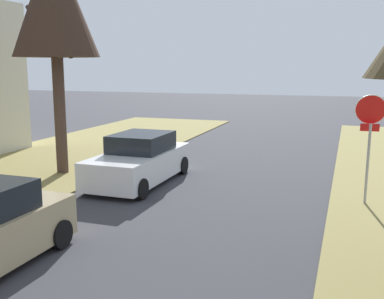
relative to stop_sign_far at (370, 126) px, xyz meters
name	(u,v)px	position (x,y,z in m)	size (l,w,h in m)	color
stop_sign_far	(370,126)	(0.00, 0.00, 0.00)	(0.82, 0.66, 2.93)	#9EA0A5
street_tree_left_mid_b	(54,0)	(-9.85, 0.53, 3.64)	(2.84, 2.84, 7.72)	#48362C
parked_sedan_white	(139,161)	(-6.78, 0.25, -1.43)	(1.99, 4.42, 1.57)	white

